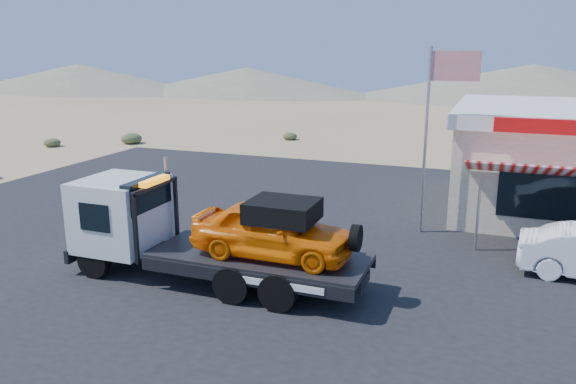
# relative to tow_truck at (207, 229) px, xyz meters

# --- Properties ---
(ground) EXTENTS (120.00, 120.00, 0.00)m
(ground) POSITION_rel_tow_truck_xyz_m (-0.06, 1.55, -1.42)
(ground) COLOR #967A55
(ground) RESTS_ON ground
(asphalt_lot) EXTENTS (32.00, 24.00, 0.02)m
(asphalt_lot) POSITION_rel_tow_truck_xyz_m (1.94, 4.55, -1.41)
(asphalt_lot) COLOR black
(asphalt_lot) RESTS_ON ground
(tow_truck) EXTENTS (7.85, 2.33, 2.62)m
(tow_truck) POSITION_rel_tow_truck_xyz_m (0.00, 0.00, 0.00)
(tow_truck) COLOR black
(tow_truck) RESTS_ON asphalt_lot
(flagpole) EXTENTS (1.55, 0.10, 6.00)m
(flagpole) POSITION_rel_tow_truck_xyz_m (4.87, 6.05, 2.35)
(flagpole) COLOR #99999E
(flagpole) RESTS_ON asphalt_lot
(desert_scrub) EXTENTS (29.48, 30.75, 0.71)m
(desert_scrub) POSITION_rel_tow_truck_xyz_m (-15.18, 8.59, -1.11)
(desert_scrub) COLOR #354223
(desert_scrub) RESTS_ON ground
(distant_hills) EXTENTS (126.00, 48.00, 4.20)m
(distant_hills) POSITION_rel_tow_truck_xyz_m (-9.83, 56.69, 0.47)
(distant_hills) COLOR #726B59
(distant_hills) RESTS_ON ground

